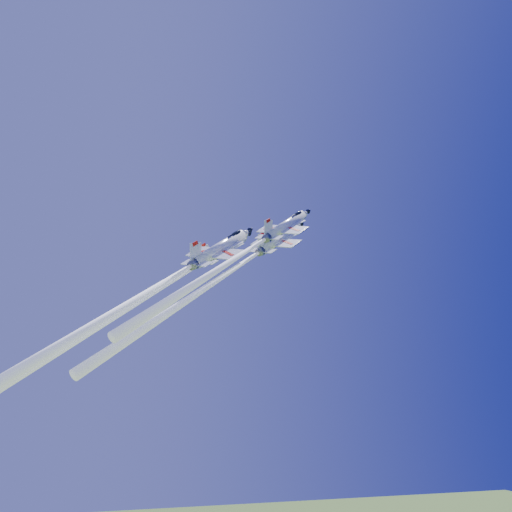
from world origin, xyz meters
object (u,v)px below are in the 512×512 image
object	(u,v)px
jet_lead	(219,279)
jet_right	(235,258)
jet_slot	(124,306)
jet_left	(150,294)

from	to	relation	value
jet_lead	jet_right	xyz separation A→B (m)	(0.64, -7.78, 1.71)
jet_right	jet_slot	world-z (taller)	jet_right
jet_lead	jet_slot	xyz separation A→B (m)	(-15.71, -6.10, -6.41)
jet_left	jet_slot	bearing A→B (deg)	-62.73
jet_lead	jet_right	bearing A→B (deg)	-31.47
jet_left	jet_slot	distance (m)	11.68
jet_left	jet_right	distance (m)	16.78
jet_lead	jet_right	size ratio (longest dim) A/B	1.19
jet_lead	jet_left	world-z (taller)	jet_lead
jet_lead	jet_right	distance (m)	7.99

